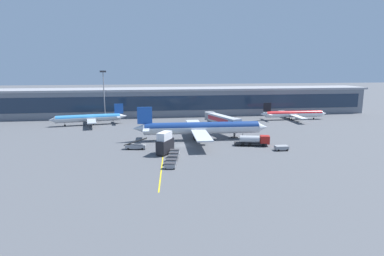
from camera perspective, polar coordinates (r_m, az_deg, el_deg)
name	(u,v)px	position (r m, az deg, el deg)	size (l,w,h in m)	color
ground_plane	(182,145)	(101.75, -1.69, -3.04)	(700.00, 700.00, 0.00)	#515459
apron_lead_in_line	(164,144)	(103.24, -4.88, -2.87)	(0.30, 80.00, 0.01)	yellow
terminal_building	(173,101)	(165.34, -3.41, 4.69)	(202.24, 19.11, 13.49)	slate
main_airliner	(201,128)	(108.41, 1.64, 0.01)	(45.89, 36.56, 11.35)	silver
jet_bridge	(221,119)	(120.20, 5.04, 1.53)	(9.59, 20.94, 6.75)	#B2B7BC
fuel_tanker	(254,140)	(102.44, 10.88, -2.14)	(11.09, 4.89, 3.25)	#232326
belt_loader	(136,146)	(98.13, -9.89, -3.13)	(7.02, 2.74, 3.49)	gray
catering_lift	(165,143)	(91.59, -4.78, -2.67)	(5.57, 7.14, 6.30)	black
pushback_tug	(282,148)	(99.00, 15.51, -3.33)	(3.86, 2.40, 1.40)	gray
baggage_cart_0	(170,166)	(78.85, -3.91, -6.62)	(2.89, 2.04, 1.48)	gray
baggage_cart_1	(171,162)	(81.89, -3.67, -5.95)	(2.89, 2.04, 1.48)	gray
baggage_cart_2	(173,158)	(84.94, -3.45, -5.33)	(2.89, 2.04, 1.48)	#595B60
baggage_cart_3	(174,155)	(88.01, -3.25, -4.75)	(2.89, 2.04, 1.48)	gray
baggage_cart_4	(175,152)	(91.08, -3.06, -4.21)	(2.89, 2.04, 1.48)	#B2B7BC
commuter_jet_far	(89,118)	(142.81, -17.67, 1.68)	(31.54, 25.14, 8.58)	#B2B7BC
commuter_jet_near	(294,114)	(157.00, 17.47, 2.38)	(32.18, 25.54, 8.03)	white
apron_light_mast_0	(104,91)	(153.41, -15.25, 6.27)	(2.80, 0.50, 22.44)	gray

